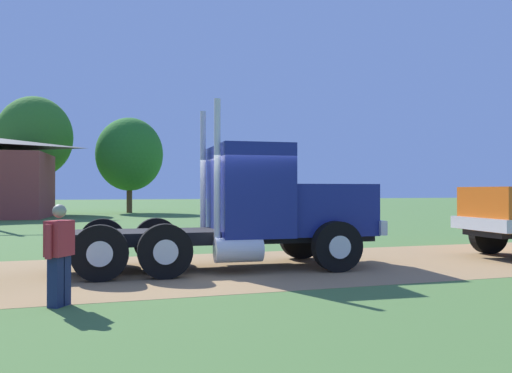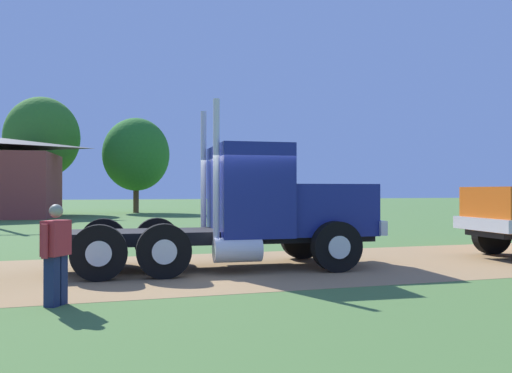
% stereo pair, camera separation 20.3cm
% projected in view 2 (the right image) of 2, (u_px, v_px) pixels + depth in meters
% --- Properties ---
extents(ground_plane, '(200.00, 200.00, 0.00)m').
position_uv_depth(ground_plane, '(231.00, 269.00, 12.28)').
color(ground_plane, '#4D7236').
extents(dirt_track, '(120.00, 5.95, 0.01)m').
position_uv_depth(dirt_track, '(231.00, 268.00, 12.28)').
color(dirt_track, '#9F7B4E').
rests_on(dirt_track, ground_plane).
extents(truck_foreground_white, '(7.29, 3.09, 3.69)m').
position_uv_depth(truck_foreground_white, '(258.00, 210.00, 12.58)').
color(truck_foreground_white, black).
rests_on(truck_foreground_white, ground_plane).
extents(visitor_standing_near, '(0.45, 0.53, 1.55)m').
position_uv_depth(visitor_standing_near, '(56.00, 251.00, 8.35)').
color(visitor_standing_near, '#B22D33').
rests_on(visitor_standing_near, ground_plane).
extents(tree_mid, '(5.59, 5.59, 8.90)m').
position_uv_depth(tree_mid, '(42.00, 138.00, 41.54)').
color(tree_mid, '#513823').
rests_on(tree_mid, ground_plane).
extents(tree_right, '(5.26, 5.26, 7.54)m').
position_uv_depth(tree_right, '(136.00, 155.00, 43.33)').
color(tree_right, '#513823').
rests_on(tree_right, ground_plane).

